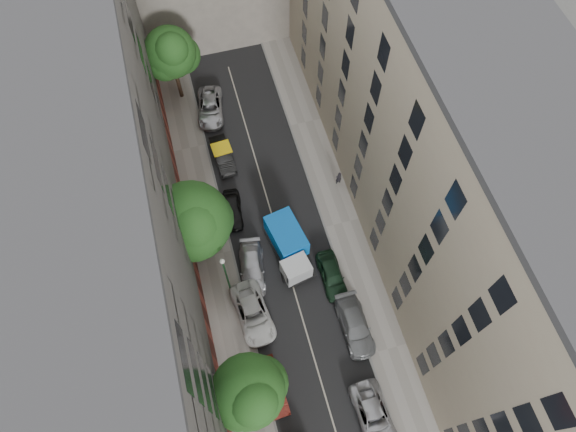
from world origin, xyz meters
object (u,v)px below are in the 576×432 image
object	(u,v)px
car_right_1	(355,326)
tree_near	(250,393)
car_left_3	(252,268)
car_right_2	(332,275)
car_left_2	(253,313)
lamp_post	(225,272)
car_left_1	(271,387)
tree_far	(172,54)
car_right_0	(374,416)
pedestrian	(339,178)
tarp_truck	(289,246)
car_left_6	(210,108)
car_left_5	(223,155)
car_left_4	(232,210)
tree_mid	(193,223)

from	to	relation	value
car_right_1	tree_near	xyz separation A→B (m)	(-8.62, -3.38, 4.80)
car_left_3	car_right_2	xyz separation A→B (m)	(5.94, -2.26, 0.02)
car_left_2	lamp_post	distance (m)	4.22
car_left_1	tree_far	bearing A→B (deg)	89.68
car_right_0	pedestrian	xyz separation A→B (m)	(3.60, 19.08, 0.26)
tarp_truck	car_right_1	distance (m)	8.04
car_left_6	lamp_post	xyz separation A→B (m)	(-2.05, -17.85, 3.16)
car_left_5	car_right_2	distance (m)	14.71
car_left_4	lamp_post	bearing A→B (deg)	-97.43
car_right_2	tree_mid	world-z (taller)	tree_mid
tarp_truck	car_right_2	bearing A→B (deg)	-59.20
tree_far	tree_near	bearing A→B (deg)	-89.94
car_left_5	car_right_2	size ratio (longest dim) A/B	1.00
car_left_1	lamp_post	xyz separation A→B (m)	(-1.25, 8.15, 3.14)
car_left_6	car_right_1	xyz separation A→B (m)	(6.40, -23.40, 0.03)
car_left_6	car_right_1	bearing A→B (deg)	-64.77
car_left_5	car_right_0	bearing A→B (deg)	-81.52
car_left_1	pedestrian	distance (m)	18.24
car_left_5	lamp_post	distance (m)	12.82
car_left_2	tree_mid	world-z (taller)	tree_mid
car_left_5	tree_near	xyz separation A→B (m)	(-2.22, -21.18, 4.83)
car_left_2	car_right_1	size ratio (longest dim) A/B	1.04
tree_far	car_left_2	bearing A→B (deg)	-86.38
car_left_5	car_left_4	bearing A→B (deg)	-98.20
car_left_6	tarp_truck	bearing A→B (deg)	-68.55
car_right_2	tree_far	distance (m)	23.62
tree_far	car_left_5	bearing A→B (deg)	-74.54
car_left_4	pedestrian	world-z (taller)	pedestrian
tree_mid	pedestrian	world-z (taller)	tree_mid
tree_far	lamp_post	xyz separation A→B (m)	(0.20, -20.40, -1.77)
car_left_2	car_right_0	xyz separation A→B (m)	(6.40, -9.43, -0.04)
car_left_6	car_right_0	bearing A→B (deg)	-69.43
tarp_truck	car_left_1	world-z (taller)	tarp_truck
car_right_0	car_right_1	bearing A→B (deg)	81.40
car_left_3	tree_mid	distance (m)	6.49
car_left_2	lamp_post	world-z (taller)	lamp_post
car_left_5	pedestrian	size ratio (longest dim) A/B	2.67
car_right_0	tree_mid	xyz separation A→B (m)	(-9.10, 15.68, 4.79)
car_left_5	car_left_6	distance (m)	5.60
car_left_3	car_left_4	distance (m)	5.61
car_left_4	lamp_post	size ratio (longest dim) A/B	0.65
car_left_5	car_right_0	xyz separation A→B (m)	(5.60, -24.23, -0.01)
car_left_1	car_left_6	world-z (taller)	car_left_1
car_left_1	tree_near	size ratio (longest dim) A/B	0.54
car_left_3	car_left_4	world-z (taller)	car_left_3
car_left_4	car_left_5	world-z (taller)	car_left_5
car_left_3	car_left_6	bearing A→B (deg)	99.57
car_left_1	car_left_4	world-z (taller)	car_left_1
car_left_5	car_right_2	bearing A→B (deg)	-70.71
car_left_4	tree_near	size ratio (longest dim) A/B	0.48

